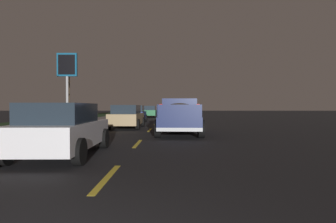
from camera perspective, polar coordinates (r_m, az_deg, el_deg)
ground at (r=29.17m, az=-2.01°, el=-1.86°), size 144.00×144.00×0.00m
sidewalk_shoulder at (r=29.96m, az=-12.97°, el=-1.69°), size 108.00×4.00×0.12m
grass_verge at (r=31.51m, az=-21.85°, el=-1.71°), size 108.00×6.00×0.01m
lane_markings at (r=31.19m, az=-6.54°, el=-1.67°), size 108.00×3.54×0.01m
pickup_truck at (r=15.25m, az=2.27°, el=-0.76°), size 5.48×2.40×1.87m
sedan_blue at (r=26.59m, az=-6.54°, el=-0.44°), size 4.43×2.06×1.54m
sedan_white at (r=9.08m, az=-19.97°, el=-3.25°), size 4.44×2.09×1.54m
sedan_green at (r=39.00m, az=-3.65°, el=0.01°), size 4.41×2.03×1.54m
sedan_tan at (r=19.54m, az=-8.05°, el=-0.96°), size 4.42×2.06×1.54m
gas_price_sign at (r=29.48m, az=-19.16°, el=7.61°), size 0.27×1.90×6.51m
bare_tree_far at (r=38.96m, az=-18.87°, el=3.30°), size 2.33×1.17×5.63m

